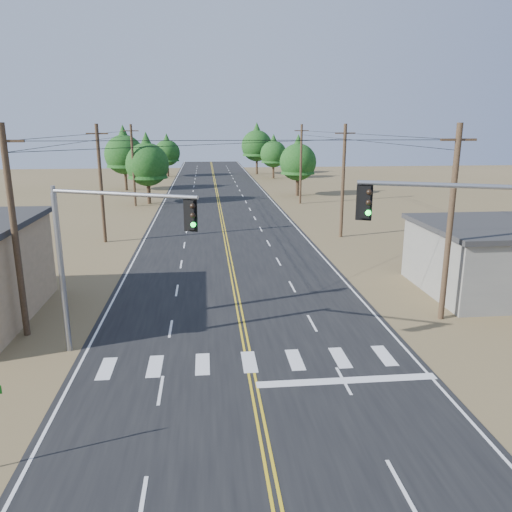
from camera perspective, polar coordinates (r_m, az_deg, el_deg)
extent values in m
plane|color=olive|center=(15.26, 2.14, -25.65)|extent=(220.00, 220.00, 0.00)
cube|color=black|center=(42.69, -3.37, 1.34)|extent=(15.00, 200.00, 0.02)
cylinder|color=#4C3826|center=(25.57, -25.85, 2.24)|extent=(0.30, 0.30, 10.00)
cube|color=#4C3826|center=(25.11, -26.93, 11.63)|extent=(1.80, 0.12, 0.12)
cylinder|color=#4C3826|center=(44.65, -17.30, 7.81)|extent=(0.30, 0.30, 10.00)
cube|color=#4C3826|center=(44.39, -17.72, 13.19)|extent=(1.80, 0.12, 0.12)
cylinder|color=#4C3826|center=(64.30, -13.86, 9.97)|extent=(0.30, 0.30, 10.00)
cube|color=#4C3826|center=(64.11, -14.09, 13.71)|extent=(1.80, 0.12, 0.12)
cylinder|color=#4C3826|center=(26.92, 21.28, 3.28)|extent=(0.30, 0.30, 10.00)
cube|color=#4C3826|center=(26.48, 22.14, 12.21)|extent=(1.80, 0.12, 0.12)
cylinder|color=#4C3826|center=(45.44, 9.91, 8.36)|extent=(0.30, 0.30, 10.00)
cube|color=#4C3826|center=(45.18, 10.15, 13.65)|extent=(1.80, 0.12, 0.12)
cylinder|color=#4C3826|center=(64.84, 5.15, 10.37)|extent=(0.30, 0.30, 10.00)
cube|color=#4C3826|center=(64.66, 5.24, 14.08)|extent=(1.80, 0.12, 0.12)
cylinder|color=gray|center=(23.28, -21.30, -2.03)|extent=(0.24, 0.24, 7.14)
cylinder|color=gray|center=(22.58, -22.14, 6.68)|extent=(0.18, 0.18, 0.61)
cylinder|color=gray|center=(20.59, -15.09, 6.86)|extent=(6.09, 2.85, 0.16)
cube|color=black|center=(19.22, -7.44, 4.71)|extent=(0.45, 0.43, 1.12)
sphere|color=black|center=(19.00, -7.26, 5.69)|extent=(0.20, 0.20, 0.20)
sphere|color=black|center=(19.05, -7.23, 4.63)|extent=(0.20, 0.20, 0.20)
sphere|color=#0CE533|center=(19.12, -7.19, 3.58)|extent=(0.20, 0.20, 0.20)
cylinder|color=gray|center=(19.17, 22.06, 7.46)|extent=(6.53, 2.89, 0.18)
cube|color=black|center=(19.26, 12.37, 6.07)|extent=(0.48, 0.45, 1.21)
sphere|color=black|center=(19.06, 12.83, 7.13)|extent=(0.22, 0.22, 0.22)
sphere|color=black|center=(19.11, 12.76, 5.98)|extent=(0.22, 0.22, 0.22)
sphere|color=#0CE533|center=(19.17, 12.70, 4.85)|extent=(0.22, 0.22, 0.22)
cylinder|color=#3F2D1E|center=(66.35, -12.16, 7.28)|extent=(0.49, 0.49, 3.28)
cone|color=#154513|center=(65.94, -12.38, 11.20)|extent=(5.10, 5.10, 5.83)
sphere|color=#154513|center=(66.02, -12.32, 10.18)|extent=(5.47, 5.47, 5.47)
cylinder|color=#3F2D1E|center=(81.08, -14.65, 8.54)|extent=(0.44, 0.44, 3.59)
cone|color=#154513|center=(80.73, -14.89, 12.06)|extent=(5.58, 5.58, 6.38)
sphere|color=#154513|center=(80.79, -14.82, 11.14)|extent=(5.98, 5.98, 5.98)
cylinder|color=#3F2D1E|center=(101.34, -10.05, 9.78)|extent=(0.46, 0.46, 3.02)
cone|color=#154513|center=(101.08, -10.15, 12.14)|extent=(4.69, 4.69, 5.36)
sphere|color=#154513|center=(101.13, -10.13, 11.53)|extent=(5.03, 5.03, 5.03)
cylinder|color=#3F2D1E|center=(72.55, 4.76, 8.11)|extent=(0.48, 0.48, 3.13)
cone|color=#154513|center=(72.18, 4.83, 11.54)|extent=(4.87, 4.87, 5.56)
sphere|color=#154513|center=(72.25, 4.81, 10.64)|extent=(5.22, 5.22, 5.22)
cylinder|color=#3F2D1E|center=(96.34, 1.99, 9.74)|extent=(0.43, 0.43, 3.00)
cone|color=#154513|center=(96.07, 2.02, 12.21)|extent=(4.66, 4.66, 5.33)
sphere|color=#154513|center=(96.13, 2.01, 11.57)|extent=(4.99, 4.99, 4.99)
cylinder|color=#3F2D1E|center=(104.82, 0.09, 10.37)|extent=(0.45, 0.45, 3.77)
cone|color=#154513|center=(104.55, 0.09, 13.23)|extent=(5.87, 5.87, 6.71)
sphere|color=#154513|center=(104.59, 0.09, 12.49)|extent=(6.29, 6.29, 6.29)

